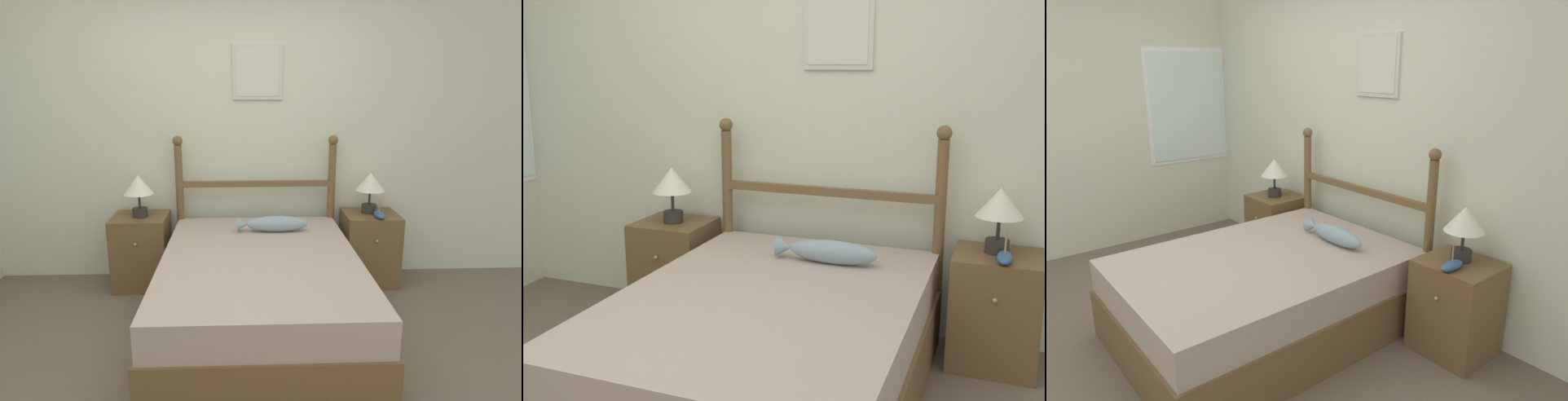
{
  "view_description": "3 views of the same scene",
  "coord_description": "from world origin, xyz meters",
  "views": [
    {
      "loc": [
        0.1,
        -2.37,
        1.72
      ],
      "look_at": [
        0.25,
        1.12,
        0.84
      ],
      "focal_mm": 32.0,
      "sensor_mm": 36.0,
      "label": 1
    },
    {
      "loc": [
        1.25,
        -1.85,
        1.61
      ],
      "look_at": [
        0.16,
        1.03,
        0.93
      ],
      "focal_mm": 42.0,
      "sensor_mm": 36.0,
      "label": 2
    },
    {
      "loc": [
        2.69,
        -0.99,
        1.82
      ],
      "look_at": [
        0.14,
        1.1,
        0.85
      ],
      "focal_mm": 32.0,
      "sensor_mm": 36.0,
      "label": 3
    }
  ],
  "objects": [
    {
      "name": "model_boat",
      "position": [
        1.25,
        1.32,
        0.66
      ],
      "size": [
        0.08,
        0.2,
        0.16
      ],
      "color": "#335684",
      "rests_on": "nightstand_right"
    },
    {
      "name": "nightstand_right",
      "position": [
        1.22,
        1.46,
        0.31
      ],
      "size": [
        0.46,
        0.45,
        0.63
      ],
      "color": "brown",
      "rests_on": "ground_plane"
    },
    {
      "name": "wall_left",
      "position": [
        -2.13,
        0.03,
        1.28
      ],
      "size": [
        0.08,
        6.4,
        2.55
      ],
      "color": "beige",
      "rests_on": "ground_plane"
    },
    {
      "name": "table_lamp_right",
      "position": [
        1.2,
        1.48,
        0.88
      ],
      "size": [
        0.25,
        0.25,
        0.36
      ],
      "color": "#2D2823",
      "rests_on": "nightstand_right"
    },
    {
      "name": "headboard",
      "position": [
        0.22,
        1.58,
        0.72
      ],
      "size": [
        1.41,
        0.09,
        1.29
      ],
      "color": "brown",
      "rests_on": "ground_plane"
    },
    {
      "name": "fish_pillow",
      "position": [
        0.35,
        1.18,
        0.63
      ],
      "size": [
        0.56,
        0.12,
        0.13
      ],
      "color": "#8499A3",
      "rests_on": "bed"
    },
    {
      "name": "ground_plane",
      "position": [
        0.0,
        0.0,
        0.0
      ],
      "size": [
        16.0,
        16.0,
        0.0
      ],
      "primitive_type": "plane",
      "color": "brown"
    },
    {
      "name": "table_lamp_left",
      "position": [
        -0.76,
        1.44,
        0.88
      ],
      "size": [
        0.25,
        0.25,
        0.36
      ],
      "color": "#2D2823",
      "rests_on": "nightstand_left"
    },
    {
      "name": "nightstand_left",
      "position": [
        -0.77,
        1.46,
        0.31
      ],
      "size": [
        0.46,
        0.45,
        0.63
      ],
      "color": "brown",
      "rests_on": "ground_plane"
    },
    {
      "name": "wall_back",
      "position": [
        0.0,
        1.73,
        1.28
      ],
      "size": [
        6.4,
        0.08,
        2.55
      ],
      "color": "beige",
      "rests_on": "ground_plane"
    },
    {
      "name": "bed",
      "position": [
        0.22,
        0.64,
        0.28
      ],
      "size": [
        1.39,
        1.93,
        0.57
      ],
      "color": "brown",
      "rests_on": "ground_plane"
    }
  ]
}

